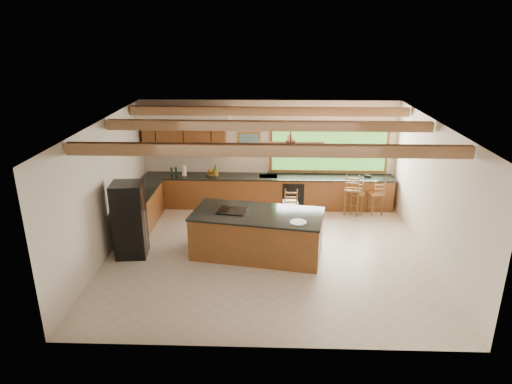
{
  "coord_description": "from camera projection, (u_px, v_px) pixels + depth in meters",
  "views": [
    {
      "loc": [
        0.07,
        -9.33,
        4.89
      ],
      "look_at": [
        -0.28,
        0.8,
        1.21
      ],
      "focal_mm": 32.0,
      "sensor_mm": 36.0,
      "label": 1
    }
  ],
  "objects": [
    {
      "name": "counter_run",
      "position": [
        239.0,
        196.0,
        12.67
      ],
      "size": [
        7.12,
        3.1,
        1.27
      ],
      "color": "brown",
      "rests_on": "ground"
    },
    {
      "name": "refrigerator",
      "position": [
        130.0,
        220.0,
        10.1
      ],
      "size": [
        0.73,
        0.72,
        1.72
      ],
      "rotation": [
        0.0,
        0.0,
        0.1
      ],
      "color": "black",
      "rests_on": "ground"
    },
    {
      "name": "room_shell",
      "position": [
        260.0,
        152.0,
        10.3
      ],
      "size": [
        7.27,
        6.54,
        3.02
      ],
      "color": "beige",
      "rests_on": "ground"
    },
    {
      "name": "bar_stool_b",
      "position": [
        358.0,
        194.0,
        12.41
      ],
      "size": [
        0.45,
        0.45,
        0.99
      ],
      "rotation": [
        0.0,
        0.0,
        -0.33
      ],
      "color": "brown",
      "rests_on": "ground"
    },
    {
      "name": "bar_stool_a",
      "position": [
        290.0,
        204.0,
        11.65
      ],
      "size": [
        0.39,
        0.39,
        1.06
      ],
      "rotation": [
        0.0,
        0.0,
        0.02
      ],
      "color": "brown",
      "rests_on": "ground"
    },
    {
      "name": "ground",
      "position": [
        267.0,
        254.0,
        10.44
      ],
      "size": [
        7.2,
        7.2,
        0.0
      ],
      "primitive_type": "plane",
      "color": "beige",
      "rests_on": "ground"
    },
    {
      "name": "bar_stool_d",
      "position": [
        377.0,
        195.0,
        12.39
      ],
      "size": [
        0.43,
        0.43,
        0.99
      ],
      "rotation": [
        0.0,
        0.0,
        0.24
      ],
      "color": "brown",
      "rests_on": "ground"
    },
    {
      "name": "bar_stool_c",
      "position": [
        353.0,
        191.0,
        12.37
      ],
      "size": [
        0.51,
        0.51,
        1.19
      ],
      "rotation": [
        0.0,
        0.0,
        -0.21
      ],
      "color": "brown",
      "rests_on": "ground"
    },
    {
      "name": "island",
      "position": [
        257.0,
        234.0,
        10.26
      ],
      "size": [
        3.07,
        1.83,
        1.03
      ],
      "rotation": [
        0.0,
        0.0,
        -0.17
      ],
      "color": "brown",
      "rests_on": "ground"
    }
  ]
}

